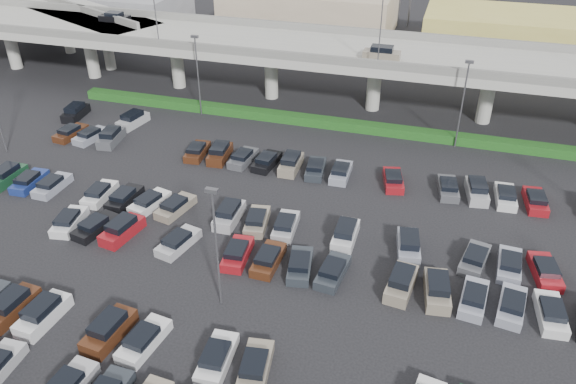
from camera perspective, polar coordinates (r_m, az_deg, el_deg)
The scene contains 7 objects.
ground at distance 49.82m, azimuth -3.28°, elevation -5.13°, with size 280.00×280.00×0.00m, color black.
overpass at distance 74.32m, azimuth 4.89°, elevation 13.79°, with size 150.00×13.00×15.80m.
on_ramp at distance 106.57m, azimuth -23.34°, elevation 16.97°, with size 50.93×30.13×8.80m.
hedge at distance 70.24m, azimuth 3.57°, elevation 7.11°, with size 66.00×1.60×1.10m, color #113C14.
parked_cars at distance 47.28m, azimuth -5.86°, elevation -6.69°, with size 63.02×41.66×1.67m.
light_poles at distance 49.32m, azimuth -7.25°, elevation 2.88°, with size 66.90×48.38×10.30m.
distant_buildings at distance 102.44m, azimuth 15.77°, elevation 15.97°, with size 138.00×24.00×9.00m.
Camera 1 is at (14.11, -37.18, 30.01)m, focal length 35.00 mm.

